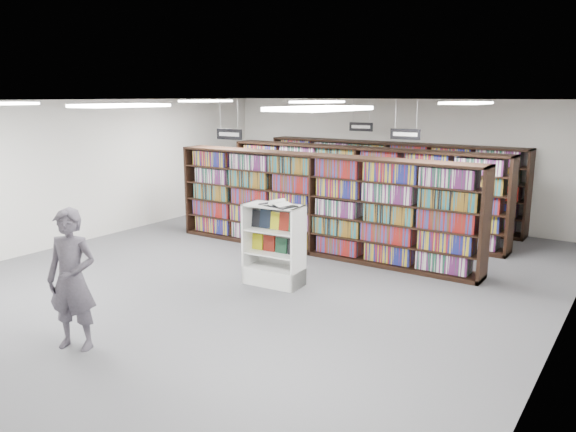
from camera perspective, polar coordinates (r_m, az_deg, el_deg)
The scene contains 19 objects.
floor at distance 10.44m, azimuth -2.81°, elevation -6.21°, with size 12.00×12.00×0.00m, color #4B4B50.
ceiling at distance 9.91m, azimuth -3.00°, elevation 11.63°, with size 10.00×12.00×0.10m, color silver.
wall_back at distance 15.25m, azimuth 10.70°, elevation 5.59°, with size 10.00×0.10×3.20m, color silver.
wall_left at distance 13.61m, azimuth -20.13°, elevation 4.29°, with size 0.10×12.00×3.20m, color silver.
wall_right at distance 8.19m, azimuth 26.51°, elevation -1.06°, with size 0.10×12.00×3.20m, color silver.
bookshelf_row_near at distance 11.79m, azimuth 2.92°, elevation 1.20°, with size 7.00×0.60×2.10m.
bookshelf_row_mid at distance 13.53m, azimuth 7.27°, elevation 2.53°, with size 7.00×0.60×2.10m.
bookshelf_row_far at distance 15.05m, azimuth 10.17°, elevation 3.41°, with size 7.00×0.60×2.10m.
aisle_sign_left at distance 11.65m, azimuth -5.99°, elevation 8.36°, with size 0.65×0.02×0.80m.
aisle_sign_right at distance 11.84m, azimuth 11.84°, elevation 8.23°, with size 0.65×0.02×0.80m.
aisle_sign_center at distance 14.48m, azimuth 7.42°, elevation 9.06°, with size 0.65×0.02×0.80m.
troffer_front_center at distance 7.72m, azimuth -16.64°, elevation 10.70°, with size 0.60×1.20×0.04m, color white.
troffer_front_right at distance 5.75m, azimuth 3.30°, elevation 10.84°, with size 0.60×1.20×0.04m, color white.
troffer_back_left at distance 13.36m, azimuth -8.33°, elevation 11.48°, with size 0.60×1.20×0.04m, color white.
troffer_back_center at distance 11.58m, azimuth 3.03°, elevation 11.50°, with size 0.60×1.20×0.04m, color white.
troffer_back_right at distance 10.37m, azimuth 17.70°, elevation 10.88°, with size 0.60×1.20×0.04m, color white.
endcap_display at distance 9.94m, azimuth -1.34°, elevation -4.22°, with size 1.06×0.59×1.44m.
open_book at distance 9.59m, azimuth -1.05°, elevation 1.25°, with size 0.68×0.48×0.13m.
shopper at distance 7.86m, azimuth -21.09°, elevation -6.06°, with size 0.69×0.45×1.89m, color #514D58.
Camera 1 is at (5.91, -7.96, 3.29)m, focal length 35.00 mm.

